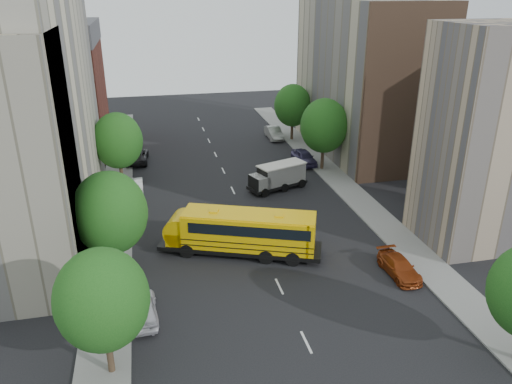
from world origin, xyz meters
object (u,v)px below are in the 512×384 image
object	(u,v)px
parked_car_0	(143,308)
parked_car_4	(304,157)
street_tree_2	(118,141)
street_tree_4	(324,126)
parked_car_2	(137,156)
street_tree_1	(110,213)
street_tree_5	(293,105)
safari_truck	(278,176)
street_tree_0	(102,300)
parked_car_5	(274,133)
parked_car_3	(399,267)
parked_car_1	(136,185)
school_bus	(239,230)

from	to	relation	value
parked_car_0	parked_car_4	xyz separation A→B (m)	(18.86, 25.84, 0.05)
street_tree_2	street_tree_4	world-z (taller)	street_tree_4
street_tree_4	parked_car_2	bearing A→B (deg)	160.32
street_tree_1	street_tree_5	xyz separation A→B (m)	(22.00, 30.00, -0.25)
street_tree_5	street_tree_2	bearing A→B (deg)	-151.39
street_tree_5	safari_truck	size ratio (longest dim) A/B	1.15
street_tree_2	street_tree_5	bearing A→B (deg)	28.61
street_tree_0	parked_car_5	xyz separation A→B (m)	(19.80, 41.17, -3.84)
parked_car_3	parked_car_4	distance (m)	24.73
street_tree_0	parked_car_2	bearing A→B (deg)	87.44
parked_car_3	parked_car_5	bearing A→B (deg)	88.63
street_tree_2	parked_car_2	distance (m)	8.51
safari_truck	parked_car_0	xyz separation A→B (m)	(-13.83, -18.90, -0.65)
safari_truck	parked_car_1	xyz separation A→B (m)	(-14.17, 2.75, -0.75)
street_tree_4	parked_car_0	size ratio (longest dim) A/B	1.84
parked_car_1	parked_car_3	bearing A→B (deg)	131.00
street_tree_0	parked_car_3	size ratio (longest dim) A/B	1.68
parked_car_0	parked_car_5	bearing A→B (deg)	-118.75
street_tree_5	safari_truck	xyz separation A→B (m)	(-6.43, -16.63, -3.31)
safari_truck	parked_car_0	distance (m)	23.43
street_tree_2	parked_car_0	size ratio (longest dim) A/B	1.75
parked_car_2	street_tree_2	bearing A→B (deg)	81.83
street_tree_4	parked_car_2	size ratio (longest dim) A/B	1.51
parked_car_2	street_tree_5	bearing A→B (deg)	-163.02
street_tree_2	parked_car_1	world-z (taller)	street_tree_2
parked_car_5	street_tree_2	bearing A→B (deg)	-146.43
parked_car_3	parked_car_5	size ratio (longest dim) A/B	0.91
street_tree_1	street_tree_4	bearing A→B (deg)	39.29
parked_car_2	street_tree_4	bearing A→B (deg)	164.35
street_tree_1	street_tree_4	size ratio (longest dim) A/B	0.98
parked_car_2	parked_car_4	size ratio (longest dim) A/B	1.14
parked_car_2	parked_car_5	distance (m)	19.14
street_tree_2	school_bus	size ratio (longest dim) A/B	0.61
street_tree_4	safari_truck	xyz separation A→B (m)	(-6.43, -4.63, -3.68)
street_tree_2	parked_car_0	xyz separation A→B (m)	(1.74, -23.54, -4.08)
street_tree_4	parked_car_5	distance (m)	14.02
parked_car_4	parked_car_0	bearing A→B (deg)	-130.28
school_bus	parked_car_1	world-z (taller)	school_bus
safari_truck	parked_car_5	world-z (taller)	safari_truck
parked_car_3	safari_truck	bearing A→B (deg)	102.01
street_tree_0	parked_car_2	distance (m)	35.55
street_tree_2	street_tree_1	bearing A→B (deg)	-90.00
parked_car_1	parked_car_2	distance (m)	9.19
school_bus	street_tree_2	bearing A→B (deg)	140.22
safari_truck	parked_car_3	size ratio (longest dim) A/B	1.48
street_tree_0	parked_car_4	size ratio (longest dim) A/B	1.57
school_bus	parked_car_2	world-z (taller)	school_bus
street_tree_1	safari_truck	xyz separation A→B (m)	(15.57, 13.37, -3.55)
street_tree_0	safari_truck	world-z (taller)	street_tree_0
street_tree_1	parked_car_0	bearing A→B (deg)	-72.52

